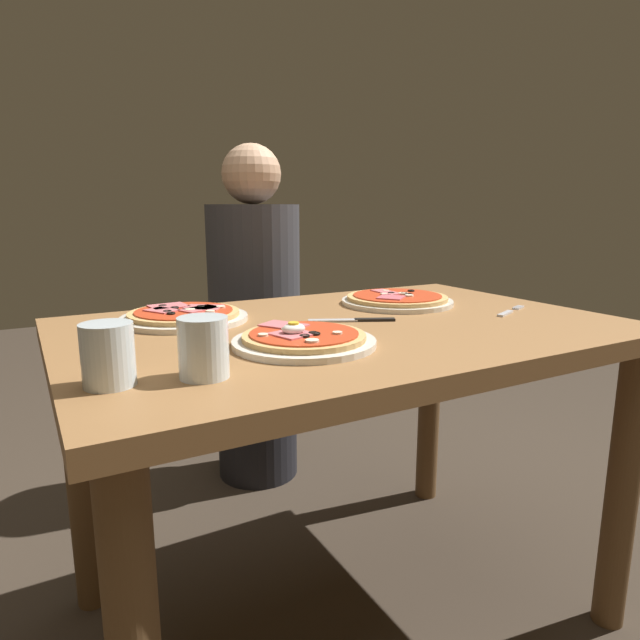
% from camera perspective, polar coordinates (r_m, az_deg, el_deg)
% --- Properties ---
extents(ground_plane, '(8.00, 8.00, 0.00)m').
position_cam_1_polar(ground_plane, '(1.52, 2.53, -28.01)').
color(ground_plane, '#382D23').
extents(dining_table, '(1.19, 0.79, 0.72)m').
position_cam_1_polar(dining_table, '(1.23, 2.78, -5.64)').
color(dining_table, olive).
rests_on(dining_table, ground).
extents(pizza_foreground, '(0.27, 0.27, 0.05)m').
position_cam_1_polar(pizza_foreground, '(1.01, -1.73, -2.02)').
color(pizza_foreground, silver).
rests_on(pizza_foreground, dining_table).
extents(pizza_across_left, '(0.29, 0.29, 0.03)m').
position_cam_1_polar(pizza_across_left, '(1.45, 8.05, 2.12)').
color(pizza_across_left, silver).
rests_on(pizza_across_left, dining_table).
extents(pizza_across_right, '(0.28, 0.28, 0.03)m').
position_cam_1_polar(pizza_across_right, '(1.26, -13.99, 0.44)').
color(pizza_across_right, silver).
rests_on(pizza_across_right, dining_table).
extents(water_glass_near, '(0.07, 0.07, 0.09)m').
position_cam_1_polar(water_glass_near, '(0.83, -12.06, -3.25)').
color(water_glass_near, silver).
rests_on(water_glass_near, dining_table).
extents(water_glass_far, '(0.07, 0.07, 0.09)m').
position_cam_1_polar(water_glass_far, '(0.83, -21.24, -3.80)').
color(water_glass_far, silver).
rests_on(water_glass_far, dining_table).
extents(fork, '(0.15, 0.08, 0.00)m').
position_cam_1_polar(fork, '(1.40, 19.17, 0.83)').
color(fork, silver).
rests_on(fork, dining_table).
extents(knife, '(0.18, 0.10, 0.01)m').
position_cam_1_polar(knife, '(1.22, 3.98, 0.01)').
color(knife, silver).
rests_on(knife, dining_table).
extents(diner_person, '(0.32, 0.32, 1.18)m').
position_cam_1_polar(diner_person, '(1.95, -6.80, -0.54)').
color(diner_person, black).
rests_on(diner_person, ground).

